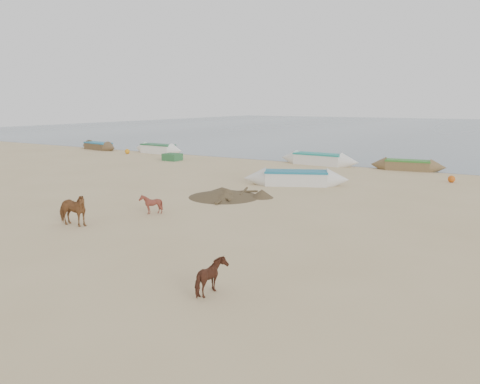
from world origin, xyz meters
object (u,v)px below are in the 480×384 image
Objects in this scene: calf_right at (212,278)px; near_canoe at (296,178)px; calf_front at (151,204)px; cow_adult at (72,210)px.

calf_right reaches higher than near_canoe.
calf_front reaches higher than near_canoe.
cow_adult is 3.50m from calf_front.
near_canoe is (2.48, 10.16, -0.01)m from calf_front.
calf_front is at bearing 24.62° from calf_right.
cow_adult is 9.18m from calf_right.
cow_adult is 1.77× the size of calf_front.
calf_front is 0.96× the size of calf_right.
calf_right is at bearing -97.51° from near_canoe.
cow_adult is 13.92m from near_canoe.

